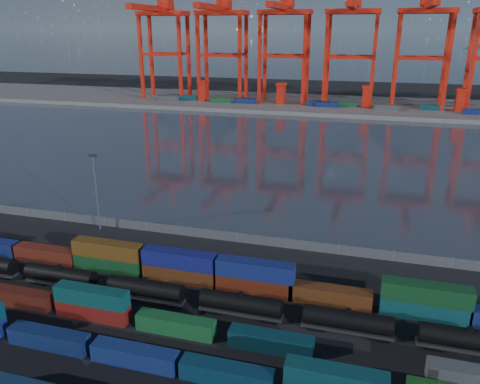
# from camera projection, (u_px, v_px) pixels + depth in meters

# --- Properties ---
(ground) EXTENTS (700.00, 700.00, 0.00)m
(ground) POSITION_uv_depth(u_px,v_px,m) (184.00, 321.00, 68.70)
(ground) COLOR black
(ground) RESTS_ON ground
(harbor_water) EXTENTS (700.00, 700.00, 0.00)m
(harbor_water) POSITION_uv_depth(u_px,v_px,m) (298.00, 151.00, 164.07)
(harbor_water) COLOR #2E3642
(harbor_water) RESTS_ON ground
(far_quay) EXTENTS (700.00, 70.00, 2.00)m
(far_quay) POSITION_uv_depth(u_px,v_px,m) (329.00, 105.00, 259.12)
(far_quay) COLOR #514F4C
(far_quay) RESTS_ON ground
(container_row_south) EXTENTS (138.54, 2.34, 4.99)m
(container_row_south) POSITION_uv_depth(u_px,v_px,m) (106.00, 344.00, 60.14)
(container_row_south) COLOR #393C3D
(container_row_south) RESTS_ON ground
(container_row_mid) EXTENTS (140.68, 2.32, 4.94)m
(container_row_mid) POSITION_uv_depth(u_px,v_px,m) (238.00, 334.00, 63.26)
(container_row_mid) COLOR #47494D
(container_row_mid) RESTS_ON ground
(container_row_north) EXTENTS (142.32, 2.58, 5.51)m
(container_row_north) POSITION_uv_depth(u_px,v_px,m) (223.00, 275.00, 76.89)
(container_row_north) COLOR navy
(container_row_north) RESTS_ON ground
(tanker_string) EXTENTS (136.77, 2.74, 3.93)m
(tanker_string) POSITION_uv_depth(u_px,v_px,m) (241.00, 304.00, 69.27)
(tanker_string) COLOR black
(tanker_string) RESTS_ON ground
(waterfront_fence) EXTENTS (160.12, 0.12, 2.20)m
(waterfront_fence) POSITION_uv_depth(u_px,v_px,m) (237.00, 237.00, 93.81)
(waterfront_fence) COLOR #595B5E
(waterfront_fence) RESTS_ON ground
(yard_light_mast) EXTENTS (1.60, 0.40, 16.60)m
(yard_light_mast) POSITION_uv_depth(u_px,v_px,m) (96.00, 188.00, 97.01)
(yard_light_mast) COLOR slate
(yard_light_mast) RESTS_ON ground
(gantry_cranes) EXTENTS (202.25, 52.33, 70.86)m
(gantry_cranes) POSITION_uv_depth(u_px,v_px,m) (318.00, 23.00, 240.84)
(gantry_cranes) COLOR red
(gantry_cranes) RESTS_ON ground
(quay_containers) EXTENTS (172.58, 10.99, 2.60)m
(quay_containers) POSITION_uv_depth(u_px,v_px,m) (305.00, 103.00, 247.99)
(quay_containers) COLOR navy
(quay_containers) RESTS_ON far_quay
(straddle_carriers) EXTENTS (140.00, 7.00, 11.10)m
(straddle_carriers) POSITION_uv_depth(u_px,v_px,m) (323.00, 94.00, 248.43)
(straddle_carriers) COLOR red
(straddle_carriers) RESTS_ON far_quay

